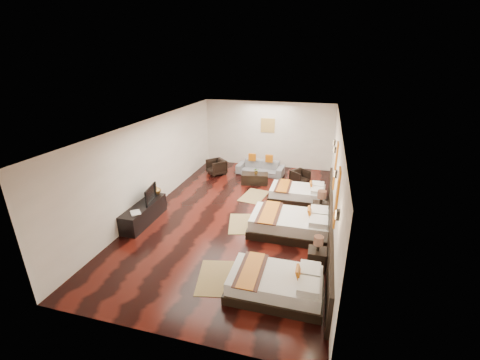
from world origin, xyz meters
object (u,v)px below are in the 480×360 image
(armchair_left, at_px, (216,167))
(table_plant, at_px, (256,171))
(tv_console, at_px, (144,213))
(sofa, at_px, (260,168))
(bed_mid, at_px, (291,224))
(coffee_table, at_px, (255,179))
(armchair_right, at_px, (300,177))
(nightstand_a, at_px, (317,257))
(figurine, at_px, (156,189))
(bed_far, at_px, (298,193))
(nightstand_b, at_px, (320,209))
(book, at_px, (131,214))
(bed_near, at_px, (276,284))
(tv, at_px, (148,194))

(armchair_left, xyz_separation_m, table_plant, (1.80, -0.60, 0.21))
(tv_console, height_order, sofa, sofa)
(tv_console, relative_size, sofa, 0.94)
(bed_mid, bearing_deg, coffee_table, 118.10)
(armchair_left, bearing_deg, table_plant, 24.79)
(armchair_right, relative_size, coffee_table, 0.60)
(nightstand_a, height_order, coffee_table, nightstand_a)
(figurine, relative_size, sofa, 0.17)
(bed_far, relative_size, coffee_table, 1.85)
(bed_far, bearing_deg, armchair_left, 154.45)
(nightstand_b, relative_size, book, 2.73)
(figurine, bearing_deg, nightstand_a, -18.15)
(nightstand_b, bearing_deg, bed_near, -102.19)
(book, relative_size, coffee_table, 0.34)
(bed_far, bearing_deg, book, -141.90)
(bed_near, xyz_separation_m, table_plant, (-1.68, 5.73, 0.27))
(tv_console, bearing_deg, tv, 78.77)
(bed_mid, bearing_deg, sofa, 111.99)
(nightstand_b, xyz_separation_m, tv, (-4.90, -1.25, 0.46))
(bed_near, bearing_deg, nightstand_b, 77.81)
(armchair_right, height_order, coffee_table, armchair_right)
(sofa, bearing_deg, armchair_right, -16.78)
(coffee_table, bearing_deg, book, -119.43)
(bed_mid, bearing_deg, armchair_right, 91.21)
(bed_far, bearing_deg, figurine, -155.37)
(table_plant, bearing_deg, figurine, -130.07)
(figurine, height_order, armchair_left, figurine)
(book, bearing_deg, tv_console, 90.00)
(bed_near, height_order, tv, tv)
(nightstand_b, relative_size, table_plant, 3.84)
(nightstand_a, bearing_deg, tv, 167.20)
(bed_near, relative_size, armchair_right, 3.20)
(figurine, distance_m, sofa, 4.75)
(bed_mid, height_order, tv, tv)
(tv, bearing_deg, nightstand_b, -85.39)
(tv_console, bearing_deg, bed_far, 32.61)
(sofa, bearing_deg, table_plant, -83.00)
(bed_far, distance_m, coffee_table, 2.04)
(armchair_right, distance_m, coffee_table, 1.71)
(tv, bearing_deg, bed_mid, -96.28)
(bed_near, height_order, bed_mid, bed_mid)
(tv, xyz_separation_m, table_plant, (2.47, 3.50, -0.27))
(bed_far, xyz_separation_m, sofa, (-1.73, 2.12, 0.04))
(nightstand_b, distance_m, armchair_right, 2.80)
(nightstand_a, bearing_deg, armchair_right, 99.31)
(nightstand_a, xyz_separation_m, sofa, (-2.49, 5.66, -0.00))
(bed_near, height_order, figurine, figurine)
(bed_near, height_order, armchair_right, bed_near)
(bed_far, relative_size, table_plant, 7.73)
(sofa, height_order, armchair_left, armchair_left)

